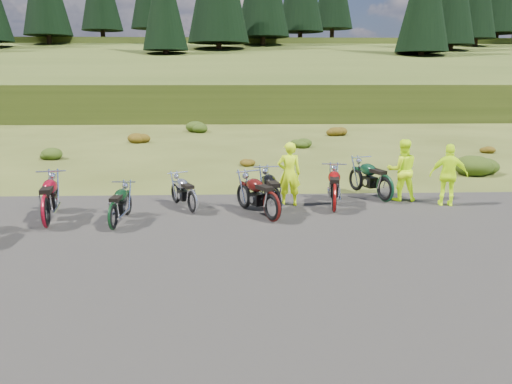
{
  "coord_description": "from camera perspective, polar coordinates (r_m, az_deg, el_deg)",
  "views": [
    {
      "loc": [
        -0.75,
        -11.05,
        3.6
      ],
      "look_at": [
        -0.28,
        1.08,
        0.78
      ],
      "focal_mm": 35.0,
      "sensor_mm": 36.0,
      "label": 1
    }
  ],
  "objects": [
    {
      "name": "motorcycle_5",
      "position": [
        12.87,
        2.36,
        -3.16
      ],
      "size": [
        1.09,
        2.33,
        1.17
      ],
      "primitive_type": null,
      "rotation": [
        0.0,
        0.0,
        1.73
      ],
      "color": "black",
      "rests_on": "ground"
    },
    {
      "name": "ground",
      "position": [
        11.64,
        1.61,
        -4.92
      ],
      "size": [
        300.0,
        300.0,
        0.0
      ],
      "primitive_type": "plane",
      "color": "#394216",
      "rests_on": "ground"
    },
    {
      "name": "motorcycle_1",
      "position": [
        13.11,
        -22.75,
        -3.9
      ],
      "size": [
        1.2,
        2.4,
        1.2
      ],
      "primitive_type": null,
      "rotation": [
        0.0,
        0.0,
        1.77
      ],
      "color": "maroon",
      "rests_on": "ground"
    },
    {
      "name": "shrub_7",
      "position": [
        20.52,
        24.04,
        3.15
      ],
      "size": [
        1.56,
        1.56,
        0.92
      ],
      "primitive_type": "ellipsoid",
      "color": "#21350D",
      "rests_on": "ground"
    },
    {
      "name": "person_right_a",
      "position": [
        15.17,
        16.35,
        2.32
      ],
      "size": [
        0.91,
        0.73,
        1.8
      ],
      "primitive_type": "imported",
      "rotation": [
        0.0,
        0.0,
        3.09
      ],
      "color": "#CEFA0D",
      "rests_on": "ground"
    },
    {
      "name": "hill_plateau",
      "position": [
        121.1,
        -1.87,
        11.37
      ],
      "size": [
        300.0,
        90.0,
        9.17
      ],
      "primitive_type": "cube",
      "color": "#354416",
      "rests_on": "ground"
    },
    {
      "name": "shrub_8",
      "position": [
        26.53,
        24.68,
        4.59
      ],
      "size": [
        0.77,
        0.77,
        0.45
      ],
      "primitive_type": "ellipsoid",
      "color": "#62370C",
      "rests_on": "ground"
    },
    {
      "name": "hill_slope",
      "position": [
        61.16,
        -1.51,
        9.7
      ],
      "size": [
        300.0,
        45.97,
        9.37
      ],
      "primitive_type": null,
      "rotation": [
        0.14,
        0.0,
        0.0
      ],
      "color": "#354416",
      "rests_on": "ground"
    },
    {
      "name": "gravel_pad",
      "position": [
        9.77,
        2.38,
        -8.55
      ],
      "size": [
        20.0,
        12.0,
        0.04
      ],
      "primitive_type": "cube",
      "color": "black",
      "rests_on": "ground"
    },
    {
      "name": "shrub_6",
      "position": [
        31.62,
        9.1,
        7.08
      ],
      "size": [
        1.3,
        1.3,
        0.77
      ],
      "primitive_type": "ellipsoid",
      "color": "#62370C",
      "rests_on": "ground"
    },
    {
      "name": "shrub_5",
      "position": [
        25.96,
        5.04,
        5.75
      ],
      "size": [
        1.03,
        1.03,
        0.61
      ],
      "primitive_type": "ellipsoid",
      "color": "#21350D",
      "rests_on": "ground"
    },
    {
      "name": "motorcycle_2",
      "position": [
        12.4,
        -15.94,
        -4.3
      ],
      "size": [
        0.74,
        1.91,
        0.98
      ],
      "primitive_type": null,
      "rotation": [
        0.0,
        0.0,
        1.51
      ],
      "color": "black",
      "rests_on": "ground"
    },
    {
      "name": "shrub_2",
      "position": [
        28.36,
        -13.34,
        6.22
      ],
      "size": [
        1.3,
        1.3,
        0.77
      ],
      "primitive_type": "ellipsoid",
      "color": "#62370C",
      "rests_on": "ground"
    },
    {
      "name": "motorcycle_3",
      "position": [
        13.42,
        -7.22,
        -2.57
      ],
      "size": [
        1.41,
        1.94,
        0.98
      ],
      "primitive_type": null,
      "rotation": [
        0.0,
        0.0,
        2.05
      ],
      "color": "#ADACB1",
      "rests_on": "ground"
    },
    {
      "name": "shrub_3",
      "position": [
        33.19,
        -6.65,
        7.57
      ],
      "size": [
        1.56,
        1.56,
        0.92
      ],
      "primitive_type": "ellipsoid",
      "color": "#21350D",
      "rests_on": "ground"
    },
    {
      "name": "person_right_b",
      "position": [
        14.97,
        21.16,
        1.71
      ],
      "size": [
        1.1,
        0.67,
        1.75
      ],
      "primitive_type": "imported",
      "rotation": [
        0.0,
        0.0,
        2.89
      ],
      "color": "#CEFA0D",
      "rests_on": "ground"
    },
    {
      "name": "shrub_4",
      "position": [
        20.53,
        -1.19,
        3.63
      ],
      "size": [
        0.77,
        0.77,
        0.45
      ],
      "primitive_type": "ellipsoid",
      "color": "#62370C",
      "rests_on": "ground"
    },
    {
      "name": "shrub_1",
      "position": [
        24.08,
        -22.52,
        4.23
      ],
      "size": [
        1.03,
        1.03,
        0.61
      ],
      "primitive_type": "ellipsoid",
      "color": "#21350D",
      "rests_on": "ground"
    },
    {
      "name": "motorcycle_6",
      "position": [
        13.61,
        8.88,
        -2.41
      ],
      "size": [
        1.09,
        2.28,
        1.14
      ],
      "primitive_type": null,
      "rotation": [
        0.0,
        0.0,
        1.4
      ],
      "color": "maroon",
      "rests_on": "ground"
    },
    {
      "name": "person_middle",
      "position": [
        14.01,
        3.79,
        1.96
      ],
      "size": [
        0.67,
        0.45,
        1.81
      ],
      "primitive_type": "imported",
      "rotation": [
        0.0,
        0.0,
        3.16
      ],
      "color": "#CEFA0D",
      "rests_on": "ground"
    },
    {
      "name": "motorcycle_7",
      "position": [
        15.03,
        14.45,
        -1.19
      ],
      "size": [
        1.48,
        2.36,
        1.18
      ],
      "primitive_type": null,
      "rotation": [
        0.0,
        0.0,
        1.93
      ],
      "color": "black",
      "rests_on": "ground"
    },
    {
      "name": "motorcycle_4",
      "position": [
        12.6,
        1.82,
        -3.52
      ],
      "size": [
        1.66,
        2.25,
        1.14
      ],
      "primitive_type": null,
      "rotation": [
        0.0,
        0.0,
        2.06
      ],
      "color": "#420E0B",
      "rests_on": "ground"
    }
  ]
}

